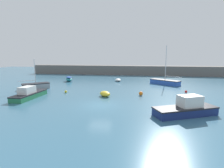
% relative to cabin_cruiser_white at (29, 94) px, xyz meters
% --- Properties ---
extents(ground_plane, '(120.00, 120.00, 0.20)m').
position_rel_cabin_cruiser_white_xyz_m(ground_plane, '(9.92, -1.62, -0.66)').
color(ground_plane, '#38667F').
extents(harbor_breakwater, '(55.39, 3.96, 2.62)m').
position_rel_cabin_cruiser_white_xyz_m(harbor_breakwater, '(9.92, 30.66, 0.74)').
color(harbor_breakwater, '#66605B').
rests_on(harbor_breakwater, ground_plane).
extents(cabin_cruiser_white, '(1.87, 5.67, 1.60)m').
position_rel_cabin_cruiser_white_xyz_m(cabin_cruiser_white, '(0.00, 0.00, 0.00)').
color(cabin_cruiser_white, '#287A4C').
rests_on(cabin_cruiser_white, ground_plane).
extents(rowboat_with_red_cover, '(2.42, 2.97, 1.00)m').
position_rel_cabin_cruiser_white_xyz_m(rowboat_with_red_cover, '(-1.01, 15.23, -0.06)').
color(rowboat_with_red_cover, teal).
rests_on(rowboat_with_red_cover, ground_plane).
extents(dinghy_near_pier, '(2.11, 2.16, 0.71)m').
position_rel_cabin_cruiser_white_xyz_m(dinghy_near_pier, '(9.58, 2.69, -0.21)').
color(dinghy_near_pier, yellow).
rests_on(dinghy_near_pier, ground_plane).
extents(motorboat_grey_hull, '(6.23, 4.22, 1.86)m').
position_rel_cabin_cruiser_white_xyz_m(motorboat_grey_hull, '(18.62, -3.52, 0.07)').
color(motorboat_grey_hull, navy).
rests_on(motorboat_grey_hull, ground_plane).
extents(sailboat_tall_mast, '(5.61, 4.87, 7.36)m').
position_rel_cabin_cruiser_white_xyz_m(sailboat_tall_mast, '(18.93, 14.25, -0.07)').
color(sailboat_tall_mast, '#2D56B7').
rests_on(sailboat_tall_mast, ground_plane).
extents(fishing_dinghy_green, '(1.62, 2.23, 0.59)m').
position_rel_cabin_cruiser_white_xyz_m(fishing_dinghy_green, '(9.48, 16.94, -0.27)').
color(fishing_dinghy_green, white).
rests_on(fishing_dinghy_green, ground_plane).
extents(sailboat_short_mast, '(4.24, 4.11, 4.96)m').
position_rel_cabin_cruiser_white_xyz_m(sailboat_short_mast, '(-2.92, 6.07, -0.07)').
color(sailboat_short_mast, gray).
rests_on(sailboat_short_mast, ground_plane).
extents(mooring_buoy_red, '(0.38, 0.38, 0.38)m').
position_rel_cabin_cruiser_white_xyz_m(mooring_buoy_red, '(21.07, 6.89, -0.38)').
color(mooring_buoy_red, red).
rests_on(mooring_buoy_red, ground_plane).
extents(mooring_buoy_orange, '(0.56, 0.56, 0.56)m').
position_rel_cabin_cruiser_white_xyz_m(mooring_buoy_orange, '(14.41, 4.01, -0.29)').
color(mooring_buoy_orange, orange).
rests_on(mooring_buoy_orange, ground_plane).
extents(mooring_buoy_yellow, '(0.37, 0.37, 0.37)m').
position_rel_cabin_cruiser_white_xyz_m(mooring_buoy_yellow, '(3.35, 3.88, -0.38)').
color(mooring_buoy_yellow, yellow).
rests_on(mooring_buoy_yellow, ground_plane).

